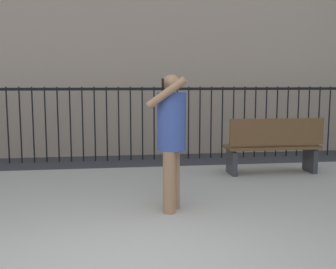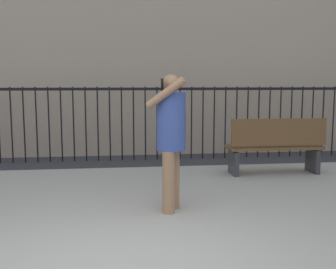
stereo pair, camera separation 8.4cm
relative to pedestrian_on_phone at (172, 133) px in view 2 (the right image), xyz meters
name	(u,v)px [view 2 (the right image)]	position (x,y,z in m)	size (l,w,h in m)	color
sidewalk	(115,209)	(-0.68, 0.36, -1.02)	(28.00, 4.40, 0.15)	#9E9B93
iron_fence	(116,114)	(-0.68, 4.06, -0.07)	(12.03, 0.04, 1.60)	black
pedestrian_on_phone	(172,133)	(0.00, 0.00, 0.00)	(0.55, 0.72, 1.63)	#936B4C
street_bench	(276,145)	(1.98, 1.70, -0.44)	(1.60, 0.45, 0.95)	brown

